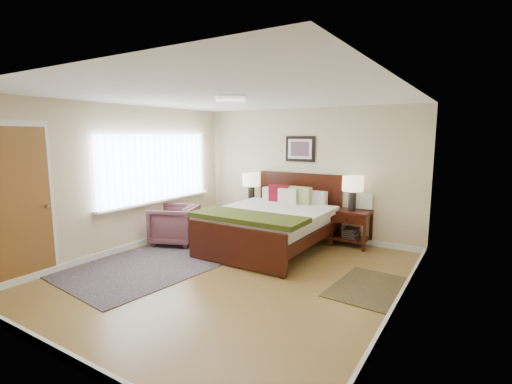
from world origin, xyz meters
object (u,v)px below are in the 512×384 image
at_px(bed, 272,217).
at_px(armchair, 175,225).
at_px(rug_persian, 149,265).
at_px(lamp_right, 353,186).
at_px(nightstand_left, 251,208).
at_px(lamp_left, 251,182).
at_px(nightstand_right, 351,225).

distance_m(bed, armchair, 1.82).
bearing_deg(armchair, rug_persian, 2.19).
distance_m(lamp_right, armchair, 3.30).
xyz_separation_m(nightstand_left, rug_persian, (-0.18, -2.64, -0.46)).
bearing_deg(bed, lamp_left, 138.16).
distance_m(nightstand_right, armchair, 3.21).
xyz_separation_m(nightstand_left, lamp_right, (2.13, 0.02, 0.62)).
relative_size(lamp_left, armchair, 0.78).
xyz_separation_m(bed, lamp_left, (-1.00, 0.90, 0.46)).
bearing_deg(nightstand_left, lamp_left, 90.00).
bearing_deg(nightstand_left, armchair, -113.36).
bearing_deg(lamp_right, nightstand_right, -90.00).
distance_m(nightstand_right, lamp_left, 2.23).
distance_m(lamp_right, rug_persian, 3.69).
bearing_deg(rug_persian, nightstand_right, 55.16).
xyz_separation_m(lamp_right, armchair, (-2.81, -1.58, -0.74)).
xyz_separation_m(lamp_left, rug_persian, (-0.18, -2.66, -1.02)).
relative_size(nightstand_right, lamp_right, 1.08).
bearing_deg(lamp_left, nightstand_left, -90.00).
height_order(nightstand_left, armchair, armchair).
distance_m(nightstand_right, lamp_right, 0.70).
distance_m(bed, rug_persian, 2.19).
bearing_deg(rug_persian, lamp_left, 92.48).
bearing_deg(armchair, lamp_right, 96.97).
bearing_deg(lamp_left, nightstand_right, -0.36).
distance_m(lamp_left, lamp_right, 2.13).
distance_m(bed, nightstand_right, 1.45).
distance_m(nightstand_right, rug_persian, 3.53).
height_order(lamp_right, rug_persian, lamp_right).
bearing_deg(nightstand_right, rug_persian, -131.14).
bearing_deg(nightstand_right, bed, -142.08).
bearing_deg(lamp_left, lamp_right, 0.00).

